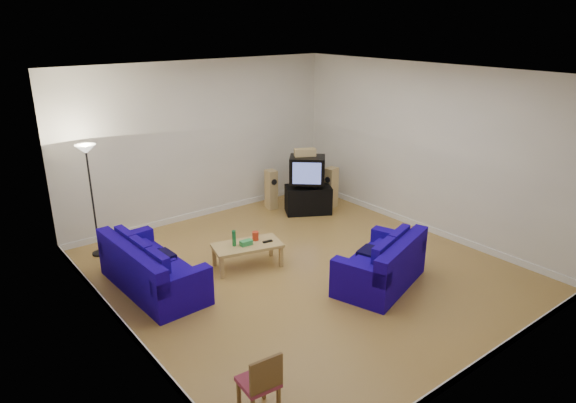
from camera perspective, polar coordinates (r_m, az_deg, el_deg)
room at (r=8.02m, az=1.76°, el=2.22°), size 6.01×6.51×3.21m
sofa_three_seat at (r=8.19m, az=-15.09°, el=-7.57°), size 0.97×2.08×0.79m
sofa_loveseat at (r=8.16m, az=10.51°, el=-7.21°), size 1.80×1.35×0.80m
coffee_table at (r=8.60m, az=-4.56°, el=-5.07°), size 1.23×0.83×0.41m
bottle at (r=8.49m, az=-6.02°, el=-4.08°), size 0.07×0.07×0.27m
tissue_box at (r=8.53m, az=-4.67°, el=-4.59°), size 0.21×0.13×0.08m
red_canister at (r=8.69m, az=-3.64°, el=-3.84°), size 0.13×0.13×0.15m
remote at (r=8.63m, az=-2.28°, el=-4.45°), size 0.18×0.08×0.02m
tv_stand at (r=10.98m, az=2.26°, el=0.22°), size 1.09×0.94×0.58m
av_receiver at (r=10.92m, az=2.26°, el=2.03°), size 0.56×0.57×0.10m
television at (r=10.72m, az=2.16°, el=3.55°), size 0.90×0.88×0.56m
centre_speaker at (r=10.68m, az=1.91°, el=5.48°), size 0.47×0.36×0.15m
speaker_left at (r=11.17m, az=-1.87°, el=1.35°), size 0.23×0.29×0.87m
speaker_right at (r=11.27m, az=4.81°, el=1.55°), size 0.31×0.26×0.90m
floor_lamp at (r=9.21m, az=-21.36°, el=3.81°), size 0.34×0.34×1.99m
dining_chair at (r=5.59m, az=-3.02°, el=-19.34°), size 0.41×0.41×0.78m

